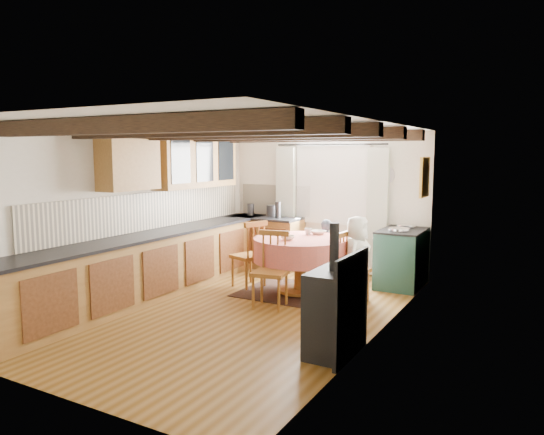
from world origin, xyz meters
The scene contains 41 objects.
floor centered at (0.00, 0.00, 0.00)m, with size 3.60×5.50×0.00m, color brown.
ceiling centered at (0.00, 0.00, 2.40)m, with size 3.60×5.50×0.00m, color white.
wall_back centered at (0.00, 2.75, 1.20)m, with size 3.60×0.00×2.40m, color silver.
wall_front centered at (0.00, -2.75, 1.20)m, with size 3.60×0.00×2.40m, color silver.
wall_left centered at (-1.80, 0.00, 1.20)m, with size 0.00×5.50×2.40m, color silver.
wall_right centered at (1.80, 0.00, 1.20)m, with size 0.00×5.50×2.40m, color silver.
beam_a centered at (0.00, -2.00, 2.31)m, with size 3.60×0.16×0.16m, color #382616.
beam_b centered at (0.00, -1.00, 2.31)m, with size 3.60×0.16×0.16m, color #382616.
beam_c centered at (0.00, 0.00, 2.31)m, with size 3.60×0.16×0.16m, color #382616.
beam_d centered at (0.00, 1.00, 2.31)m, with size 3.60×0.16×0.16m, color #382616.
beam_e centered at (0.00, 2.00, 2.31)m, with size 3.60×0.16×0.16m, color #382616.
splash_left centered at (-1.78, 0.30, 1.20)m, with size 0.02×4.50×0.55m, color beige.
splash_back centered at (-1.00, 2.73, 1.20)m, with size 1.40×0.02×0.55m, color beige.
base_cabinet_left centered at (-1.50, 0.00, 0.44)m, with size 0.60×5.30×0.88m, color olive.
base_cabinet_back centered at (-1.05, 2.45, 0.44)m, with size 1.30×0.60×0.88m, color olive.
worktop_left centered at (-1.48, 0.00, 0.90)m, with size 0.64×5.30×0.04m, color black.
worktop_back centered at (-1.05, 2.43, 0.90)m, with size 1.30×0.64×0.04m, color black.
wall_cabinet_glass centered at (-1.63, 1.20, 1.95)m, with size 0.34×1.80×0.90m, color olive.
wall_cabinet_solid centered at (-1.63, -0.30, 1.90)m, with size 0.34×0.90×0.70m, color olive.
window_frame centered at (0.10, 2.73, 1.60)m, with size 1.34×0.03×1.54m, color white.
window_pane centered at (0.10, 2.74, 1.60)m, with size 1.20×0.01×1.40m, color white.
curtain_left centered at (-0.75, 2.65, 1.10)m, with size 0.35×0.10×2.10m, color beige.
curtain_right centered at (0.95, 2.65, 1.10)m, with size 0.35×0.10×2.10m, color beige.
curtain_rod centered at (0.10, 2.65, 2.20)m, with size 0.03×0.03×2.00m, color black.
wall_picture centered at (1.77, 2.30, 1.70)m, with size 0.04×0.50×0.60m, color gold.
wall_plate centered at (1.05, 2.72, 1.70)m, with size 0.30×0.30×0.02m, color silver.
rug centered at (0.28, 1.15, 0.01)m, with size 1.69×1.32×0.01m, color black.
dining_table centered at (0.28, 1.15, 0.41)m, with size 1.37×1.37×0.83m, color #EC634A, non-canonical shape.
chair_near centered at (0.23, 0.33, 0.51)m, with size 0.44×0.46×1.02m, color brown, non-canonical shape.
chair_left centered at (-0.59, 1.11, 0.52)m, with size 0.45×0.47×1.04m, color brown, non-canonical shape.
chair_right centered at (1.11, 1.09, 0.49)m, with size 0.42×0.44×0.97m, color brown, non-canonical shape.
aga_range centered at (1.47, 2.30, 0.46)m, with size 0.64×0.99×0.91m, color #1D3E34, non-canonical shape.
cast_iron_stove centered at (1.58, -0.75, 0.68)m, with size 0.41×0.68×1.36m, color black, non-canonical shape.
child_far centered at (0.34, 1.96, 0.51)m, with size 0.37×0.24×1.02m, color #353F4E.
child_right centered at (1.10, 1.28, 0.59)m, with size 0.58×0.38×1.18m, color white.
bowl_a centered at (0.36, 1.60, 0.85)m, with size 0.23×0.23×0.06m, color silver.
bowl_b centered at (0.19, 0.92, 0.86)m, with size 0.20×0.20×0.06m, color silver.
cup centered at (0.25, 1.48, 0.88)m, with size 0.11×0.11×0.10m, color silver.
canister_tall centered at (-1.38, 2.46, 1.03)m, with size 0.13×0.13×0.22m, color #262628.
canister_wide centered at (-0.96, 2.50, 1.02)m, with size 0.19×0.19×0.21m, color #262628.
canister_slim centered at (-0.76, 2.37, 1.06)m, with size 0.10×0.10×0.28m, color #262628.
Camera 1 is at (3.49, -5.45, 2.06)m, focal length 33.71 mm.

